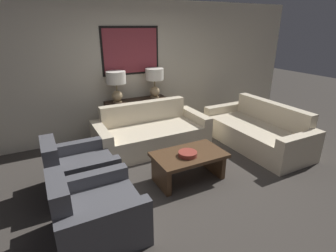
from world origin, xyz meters
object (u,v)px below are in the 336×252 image
Objects in this scene: table_lamp_left at (116,82)px; coffee_table at (189,161)px; console_table at (138,118)px; table_lamp_right at (155,78)px; armchair_near_back_wall at (79,172)px; decorative_bowl at (188,154)px; couch_by_side at (257,132)px; armchair_near_camera at (95,214)px; couch_by_back_wall at (151,134)px.

table_lamp_left reaches higher than coffee_table.
table_lamp_right is (0.40, 0.00, 0.78)m from console_table.
table_lamp_right is 2.53m from armchair_near_back_wall.
decorative_bowl is (0.38, -2.02, -0.70)m from table_lamp_left.
console_table is 1.97m from coffee_table.
console_table is at bearing 139.96° from couch_by_side.
table_lamp_right is at bearing 0.00° from table_lamp_left.
armchair_near_camera is at bearing -113.12° from table_lamp_left.
decorative_bowl is at bearing 17.01° from armchair_near_camera.
armchair_near_camera is (-1.05, -2.46, -0.89)m from table_lamp_left.
table_lamp_right is 2.18m from decorative_bowl.
armchair_near_back_wall is at bearing 178.90° from couch_by_side.
table_lamp_left reaches higher than armchair_near_back_wall.
console_table reaches higher than decorative_bowl.
table_lamp_left is 0.29× the size of couch_by_back_wall.
couch_by_side is at bearing 14.65° from decorative_bowl.
decorative_bowl is 0.30× the size of armchair_near_camera.
couch_by_back_wall is 2.28× the size of armchair_near_back_wall.
coffee_table is at bearing -18.35° from armchair_near_back_wall.
table_lamp_left is 2.82m from armchair_near_camera.
couch_by_side is 3.28m from armchair_near_back_wall.
table_lamp_right reaches higher than couch_by_side.
coffee_table is at bearing -77.55° from table_lamp_left.
armchair_near_back_wall is at bearing -125.44° from table_lamp_left.
armchair_near_back_wall reaches higher than decorative_bowl.
armchair_near_back_wall is at bearing -151.30° from couch_by_back_wall.
console_table is 1.21× the size of coffee_table.
console_table is 1.40× the size of armchair_near_camera.
armchair_near_camera is (-1.45, -1.78, 0.00)m from couch_by_back_wall.
decorative_bowl is at bearing -165.35° from couch_by_side.
table_lamp_left reaches higher than armchair_near_camera.
table_lamp_left is at bearing 100.53° from decorative_bowl.
table_lamp_right is 0.67× the size of armchair_near_back_wall.
couch_by_back_wall is at bearing 91.47° from coffee_table.
decorative_bowl is at bearing -136.13° from coffee_table.
couch_by_side is 1.92m from decorative_bowl.
table_lamp_left is 2.23× the size of decorative_bowl.
console_table is 1.40× the size of armchair_near_back_wall.
armchair_near_back_wall reaches higher than coffee_table.
table_lamp_left is 2.19m from coffee_table.
couch_by_back_wall reaches higher than coffee_table.
table_lamp_left is 2.85m from couch_by_side.
console_table is at bearing 180.00° from table_lamp_right.
armchair_near_back_wall is (-1.48, 0.49, -0.04)m from coffee_table.
armchair_near_back_wall is 0.98m from armchair_near_camera.
couch_by_back_wall is at bearing -59.48° from table_lamp_left.
console_table is 2.02m from decorative_bowl.
table_lamp_right is 0.29× the size of couch_by_back_wall.
armchair_near_back_wall is (-1.45, -0.79, 0.00)m from couch_by_back_wall.
couch_by_back_wall is 2.29m from armchair_near_camera.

